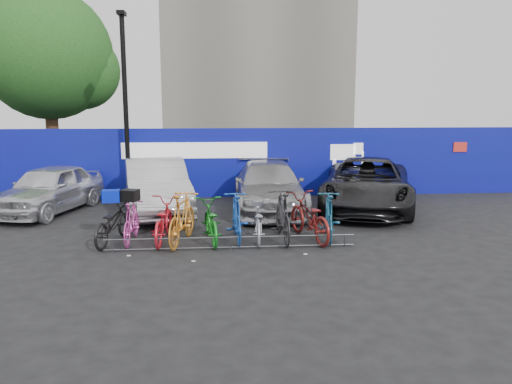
{
  "coord_description": "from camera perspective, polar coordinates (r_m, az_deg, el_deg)",
  "views": [
    {
      "loc": [
        -0.34,
        -11.38,
        3.18
      ],
      "look_at": [
        0.78,
        2.0,
        0.84
      ],
      "focal_mm": 35.0,
      "sensor_mm": 36.0,
      "label": 1
    }
  ],
  "objects": [
    {
      "name": "tree",
      "position": [
        22.46,
        -22.12,
        14.0
      ],
      "size": [
        5.4,
        5.2,
        7.8
      ],
      "color": "#382314",
      "rests_on": "ground"
    },
    {
      "name": "car_0",
      "position": [
        16.15,
        -22.55,
        0.34
      ],
      "size": [
        2.76,
        4.52,
        1.44
      ],
      "primitive_type": "imported",
      "rotation": [
        0.0,
        0.0,
        -0.27
      ],
      "color": "silver",
      "rests_on": "ground"
    },
    {
      "name": "cargo_topcase",
      "position": [
        11.89,
        -14.19,
        -0.36
      ],
      "size": [
        0.44,
        0.42,
        0.27
      ],
      "primitive_type": "cube",
      "rotation": [
        0.0,
        0.0,
        -0.31
      ],
      "color": "black",
      "rests_on": "bike_1"
    },
    {
      "name": "lamppost",
      "position": [
        17.02,
        -14.7,
        9.87
      ],
      "size": [
        0.25,
        0.5,
        6.11
      ],
      "color": "black",
      "rests_on": "ground"
    },
    {
      "name": "bike_9",
      "position": [
        12.08,
        8.33,
        -2.76
      ],
      "size": [
        0.82,
        1.93,
        1.12
      ],
      "primitive_type": "imported",
      "rotation": [
        0.0,
        0.0,
        2.98
      ],
      "color": "#195375",
      "rests_on": "ground"
    },
    {
      "name": "bike_6",
      "position": [
        11.83,
        0.19,
        -3.4
      ],
      "size": [
        0.72,
        1.8,
        0.93
      ],
      "primitive_type": "imported",
      "rotation": [
        0.0,
        0.0,
        3.08
      ],
      "color": "#9E9FA6",
      "rests_on": "ground"
    },
    {
      "name": "bike_1",
      "position": [
        12.01,
        -14.06,
        -3.33
      ],
      "size": [
        0.53,
        1.68,
        1.0
      ],
      "primitive_type": "imported",
      "rotation": [
        0.0,
        0.0,
        3.1
      ],
      "color": "#C9439D",
      "rests_on": "ground"
    },
    {
      "name": "bike_3",
      "position": [
        11.66,
        -8.45,
        -3.02
      ],
      "size": [
        1.0,
        2.08,
        1.2
      ],
      "primitive_type": "imported",
      "rotation": [
        0.0,
        0.0,
        2.91
      ],
      "color": "orange",
      "rests_on": "ground"
    },
    {
      "name": "bike_rack",
      "position": [
        11.2,
        -2.89,
        -5.77
      ],
      "size": [
        5.6,
        0.03,
        0.3
      ],
      "color": "#595B60",
      "rests_on": "ground"
    },
    {
      "name": "ground",
      "position": [
        11.82,
        -2.99,
        -5.75
      ],
      "size": [
        100.0,
        100.0,
        0.0
      ],
      "primitive_type": "plane",
      "color": "black",
      "rests_on": "ground"
    },
    {
      "name": "bike_4",
      "position": [
        11.77,
        -5.23,
        -3.36
      ],
      "size": [
        0.9,
        1.96,
        0.99
      ],
      "primitive_type": "imported",
      "rotation": [
        0.0,
        0.0,
        3.27
      ],
      "color": "#147A1C",
      "rests_on": "ground"
    },
    {
      "name": "bike_7",
      "position": [
        11.81,
        3.08,
        -2.75
      ],
      "size": [
        0.59,
        2.02,
        1.21
      ],
      "primitive_type": "imported",
      "rotation": [
        0.0,
        0.0,
        3.15
      ],
      "color": "#262528",
      "rests_on": "ground"
    },
    {
      "name": "car_2",
      "position": [
        15.27,
        1.48,
        0.63
      ],
      "size": [
        2.19,
        5.08,
        1.46
      ],
      "primitive_type": "imported",
      "rotation": [
        0.0,
        0.0,
        -0.03
      ],
      "color": "#9B9A9F",
      "rests_on": "ground"
    },
    {
      "name": "bike_5",
      "position": [
        11.83,
        -2.23,
        -2.88
      ],
      "size": [
        0.61,
        1.92,
        1.14
      ],
      "primitive_type": "imported",
      "rotation": [
        0.0,
        0.0,
        3.18
      ],
      "color": "#1849A9",
      "rests_on": "ground"
    },
    {
      "name": "bike_8",
      "position": [
        11.97,
        6.05,
        -2.88
      ],
      "size": [
        1.22,
        2.21,
        1.1
      ],
      "primitive_type": "imported",
      "rotation": [
        0.0,
        0.0,
        3.39
      ],
      "color": "maroon",
      "rests_on": "ground"
    },
    {
      "name": "bike_2",
      "position": [
        11.93,
        -10.57,
        -3.21
      ],
      "size": [
        0.84,
        2.01,
        1.03
      ],
      "primitive_type": "imported",
      "rotation": [
        0.0,
        0.0,
        3.06
      ],
      "color": "red",
      "rests_on": "ground"
    },
    {
      "name": "cargo_crate",
      "position": [
        11.94,
        -16.24,
        -0.45
      ],
      "size": [
        0.42,
        0.34,
        0.28
      ],
      "primitive_type": "cube",
      "rotation": [
        0.0,
        0.0,
        0.12
      ],
      "color": "#041ABF",
      "rests_on": "bike_0"
    },
    {
      "name": "car_1",
      "position": [
        15.14,
        -11.34,
        0.64
      ],
      "size": [
        2.59,
        5.1,
        1.6
      ],
      "primitive_type": "imported",
      "rotation": [
        0.0,
        0.0,
        0.19
      ],
      "color": "#B8B8BD",
      "rests_on": "ground"
    },
    {
      "name": "hoarding",
      "position": [
        17.5,
        -3.64,
        3.37
      ],
      "size": [
        22.0,
        0.18,
        2.4
      ],
      "color": "navy",
      "rests_on": "ground"
    },
    {
      "name": "car_3",
      "position": [
        15.76,
        12.55,
        0.9
      ],
      "size": [
        4.22,
        6.18,
        1.57
      ],
      "primitive_type": "imported",
      "rotation": [
        0.0,
        0.0,
        -0.31
      ],
      "color": "black",
      "rests_on": "ground"
    },
    {
      "name": "bike_0",
      "position": [
        12.06,
        -16.09,
        -3.4
      ],
      "size": [
        1.06,
        1.97,
        0.98
      ],
      "primitive_type": "imported",
      "rotation": [
        0.0,
        0.0,
        2.92
      ],
      "color": "black",
      "rests_on": "ground"
    }
  ]
}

